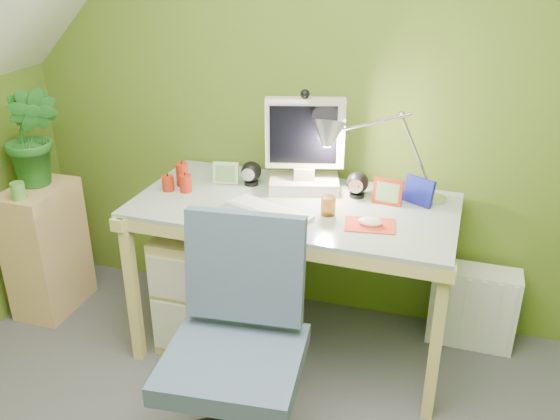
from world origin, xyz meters
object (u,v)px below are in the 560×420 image
(desk_lamp, at_px, (400,136))
(potted_plant, at_px, (33,136))
(desk, at_px, (294,277))
(task_chair, at_px, (233,357))
(monitor, at_px, (305,144))
(radiator, at_px, (473,306))
(side_ledge, at_px, (47,249))

(desk_lamp, bearing_deg, potted_plant, -169.92)
(desk, height_order, desk_lamp, desk_lamp)
(desk_lamp, distance_m, task_chair, 1.25)
(desk, distance_m, monitor, 0.67)
(desk_lamp, xyz_separation_m, potted_plant, (-1.87, -0.18, -0.12))
(desk, xyz_separation_m, monitor, (0.00, 0.18, 0.64))
(radiator, bearing_deg, potted_plant, -171.72)
(side_ledge, relative_size, radiator, 1.71)
(side_ledge, height_order, radiator, side_ledge)
(desk_lamp, bearing_deg, radiator, 17.61)
(monitor, distance_m, desk_lamp, 0.46)
(desk, height_order, potted_plant, potted_plant)
(desk_lamp, relative_size, potted_plant, 1.17)
(desk, relative_size, monitor, 3.19)
(monitor, height_order, radiator, monitor)
(desk_lamp, height_order, radiator, desk_lamp)
(potted_plant, distance_m, radiator, 2.45)
(side_ledge, height_order, potted_plant, potted_plant)
(desk, distance_m, desk_lamp, 0.87)
(side_ledge, bearing_deg, desk, 2.10)
(monitor, relative_size, task_chair, 0.45)
(potted_plant, xyz_separation_m, task_chair, (1.41, -0.81, -0.49))
(desk, height_order, monitor, monitor)
(monitor, xyz_separation_m, task_chair, (-0.01, -1.00, -0.52))
(desk, height_order, side_ledge, desk)
(task_chair, bearing_deg, desk, 84.25)
(desk_lamp, height_order, side_ledge, desk_lamp)
(side_ledge, bearing_deg, potted_plant, 90.00)
(desk, bearing_deg, potted_plant, -178.03)
(potted_plant, bearing_deg, side_ledge, -90.00)
(desk, distance_m, potted_plant, 1.54)
(task_chair, height_order, radiator, task_chair)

